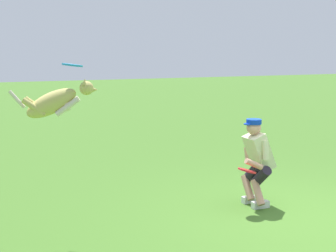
# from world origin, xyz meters

# --- Properties ---
(ground_plane) EXTENTS (60.00, 60.00, 0.00)m
(ground_plane) POSITION_xyz_m (0.00, 0.00, 0.00)
(ground_plane) COLOR #3F6A24
(person) EXTENTS (0.57, 0.64, 1.29)m
(person) POSITION_xyz_m (0.25, -0.78, 0.70)
(person) COLOR silver
(person) RESTS_ON ground_plane
(dog) EXTENTS (1.04, 0.44, 0.54)m
(dog) POSITION_xyz_m (3.16, -0.71, 1.67)
(dog) COLOR tan
(frisbee_flying) EXTENTS (0.35, 0.35, 0.06)m
(frisbee_flying) POSITION_xyz_m (2.95, -0.65, 2.11)
(frisbee_flying) COLOR #2794D9
(frisbee_held) EXTENTS (0.36, 0.37, 0.13)m
(frisbee_held) POSITION_xyz_m (0.56, -0.54, 0.61)
(frisbee_held) COLOR red
(frisbee_held) RESTS_ON person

